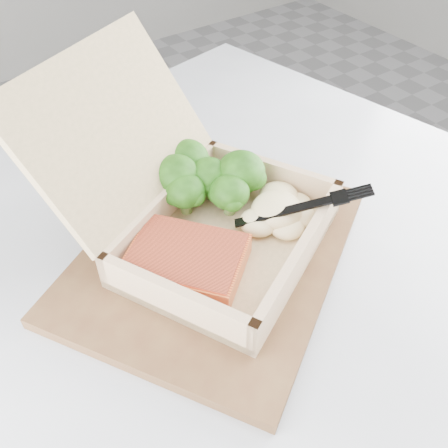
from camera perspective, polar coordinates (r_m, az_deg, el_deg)
floor at (r=1.31m, az=2.33°, el=-20.06°), size 4.00×4.00×0.00m
cafe_table at (r=0.69m, az=1.91°, el=-18.13°), size 1.04×1.04×0.76m
serving_tray at (r=0.56m, az=-1.17°, el=-3.20°), size 0.42×0.40×0.01m
takeout_container at (r=0.54m, az=-3.81°, el=2.66°), size 0.33×0.35×0.19m
salmon_fillet at (r=0.51m, az=-4.31°, el=-4.14°), size 0.14×0.15×0.02m
broccoli_pile at (r=0.59m, az=-1.74°, el=4.95°), size 0.13×0.13×0.05m
mashed_potatoes at (r=0.56m, az=6.07°, el=1.63°), size 0.09×0.08×0.03m
plastic_fork at (r=0.54m, az=4.64°, el=1.35°), size 0.14×0.10×0.03m
receipt at (r=0.67m, az=-13.98°, el=3.81°), size 0.08×0.15×0.00m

